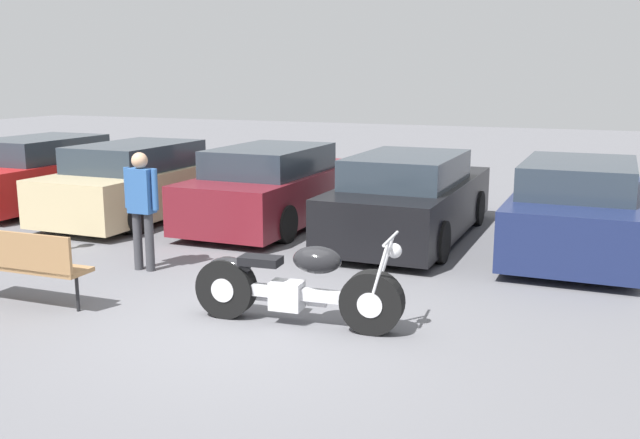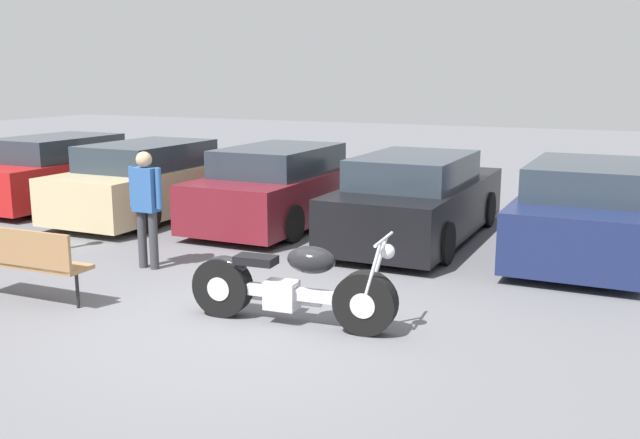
% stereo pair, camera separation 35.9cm
% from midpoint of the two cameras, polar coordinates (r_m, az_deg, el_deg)
% --- Properties ---
extents(ground_plane, '(60.00, 60.00, 0.00)m').
position_cam_midpoint_polar(ground_plane, '(7.58, -4.94, -8.52)').
color(ground_plane, slate).
extents(motorcycle, '(2.28, 0.62, 1.02)m').
position_cam_midpoint_polar(motorcycle, '(7.50, -1.08, -5.36)').
color(motorcycle, black).
rests_on(motorcycle, ground_plane).
extents(parked_car_red, '(1.80, 4.48, 1.37)m').
position_cam_midpoint_polar(parked_car_red, '(15.48, -19.00, 3.65)').
color(parked_car_red, red).
rests_on(parked_car_red, ground_plane).
extents(parked_car_champagne, '(1.80, 4.48, 1.37)m').
position_cam_midpoint_polar(parked_car_champagne, '(13.61, -12.25, 3.01)').
color(parked_car_champagne, '#C6B284').
rests_on(parked_car_champagne, ground_plane).
extents(parked_car_maroon, '(1.80, 4.48, 1.37)m').
position_cam_midpoint_polar(parked_car_maroon, '(12.61, -1.98, 2.61)').
color(parked_car_maroon, maroon).
rests_on(parked_car_maroon, ground_plane).
extents(parked_car_black, '(1.80, 4.48, 1.37)m').
position_cam_midpoint_polar(parked_car_black, '(11.46, 8.72, 1.57)').
color(parked_car_black, black).
rests_on(parked_car_black, ground_plane).
extents(parked_car_navy, '(1.80, 4.48, 1.37)m').
position_cam_midpoint_polar(parked_car_navy, '(11.17, 21.39, 0.65)').
color(parked_car_navy, '#19234C').
rests_on(parked_car_navy, ground_plane).
extents(park_bench, '(1.60, 0.44, 0.89)m').
position_cam_midpoint_polar(park_bench, '(8.78, -21.60, -2.79)').
color(park_bench, '#997047').
rests_on(park_bench, ground_plane).
extents(person_standing, '(0.52, 0.21, 1.59)m').
position_cam_midpoint_polar(person_standing, '(9.78, -12.74, 1.51)').
color(person_standing, '#38383D').
rests_on(person_standing, ground_plane).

